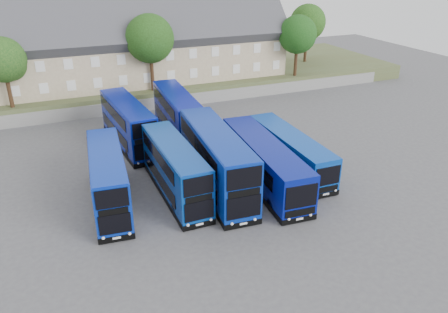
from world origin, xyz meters
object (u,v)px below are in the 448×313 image
dd_front_left (108,180)px  tree_west (5,61)px  tree_east (298,36)px  coach_east_a (264,163)px  tree_mid (151,40)px  tree_far (308,24)px  dd_front_mid (175,171)px

dd_front_left → tree_west: size_ratio=1.40×
tree_east → coach_east_a: bearing=-126.2°
dd_front_left → tree_mid: tree_mid is taller
dd_front_left → tree_west: tree_west is taller
tree_east → tree_far: (6.00, 7.00, 0.34)m
dd_front_mid → tree_east: size_ratio=1.31×
dd_front_left → coach_east_a: 12.40m
tree_mid → tree_east: (20.00, -0.50, -0.68)m
coach_east_a → tree_east: tree_east is taller
dd_front_left → tree_far: size_ratio=1.24×
tree_east → tree_west: bearing=-180.0°
dd_front_left → tree_west: 23.25m
tree_mid → tree_east: bearing=-1.4°
tree_west → tree_far: (42.00, 7.00, 0.68)m
dd_front_left → dd_front_mid: (5.04, -0.51, 0.03)m
coach_east_a → tree_far: (22.86, 30.06, 5.97)m
dd_front_left → dd_front_mid: bearing=-0.6°
tree_west → tree_east: size_ratio=0.94×
dd_front_mid → tree_west: bearing=117.4°
dd_front_left → coach_east_a: bearing=-1.2°
dd_front_mid → tree_mid: 23.82m
tree_east → tree_far: 9.23m
tree_mid → tree_east: tree_mid is taller
dd_front_left → tree_mid: bearing=72.8°
tree_mid → tree_far: tree_mid is taller
coach_east_a → tree_west: tree_west is taller
dd_front_mid → coach_east_a: bearing=-7.6°
dd_front_left → dd_front_mid: dd_front_mid is taller
dd_front_mid → tree_west: (-11.86, 22.18, 4.97)m
dd_front_left → tree_east: tree_east is taller
tree_far → tree_west: bearing=-170.5°
dd_front_mid → tree_far: size_ratio=1.24×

